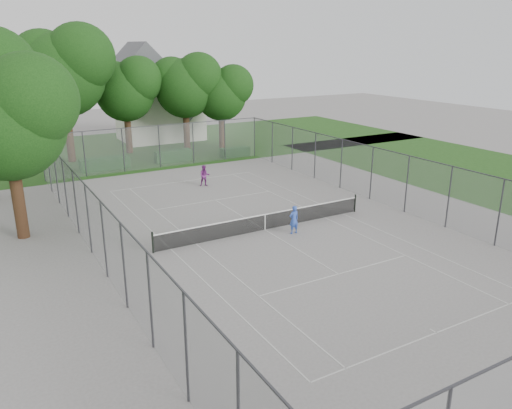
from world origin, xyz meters
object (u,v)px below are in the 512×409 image
tennis_net (265,221)px  woman_player (205,176)px  house (159,101)px  girl_player (294,220)px

tennis_net → woman_player: (0.84, 9.92, 0.25)m
tennis_net → house: (4.48, 29.43, 3.54)m
tennis_net → woman_player: woman_player is taller
tennis_net → girl_player: bearing=-47.8°
girl_player → tennis_net: bearing=-49.9°
girl_player → woman_player: girl_player is taller
tennis_net → girl_player: girl_player is taller
girl_player → woman_player: 11.12m
house → tennis_net: bearing=-98.7°
house → woman_player: size_ratio=6.59×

